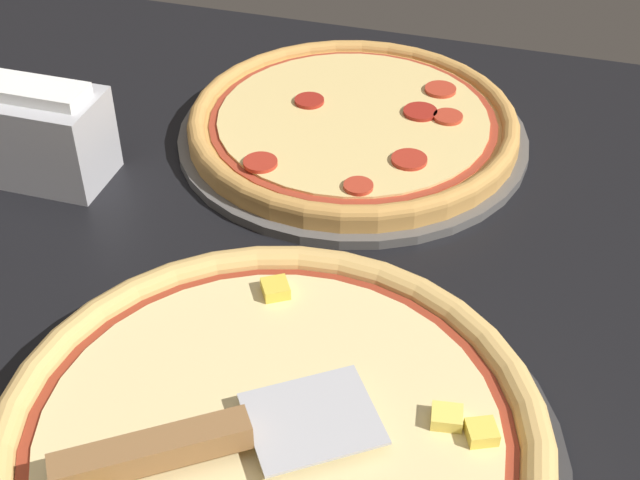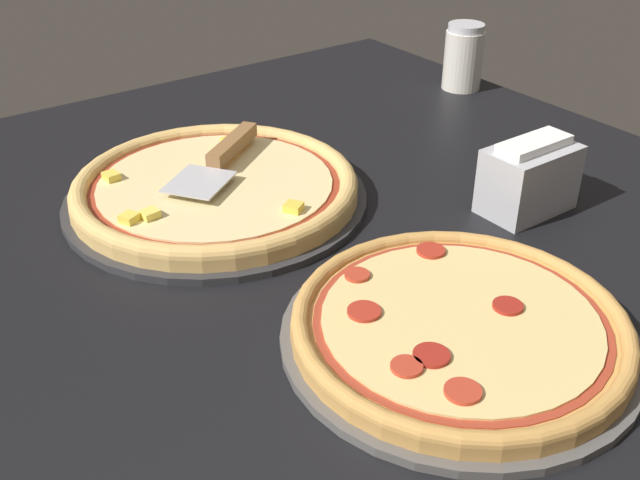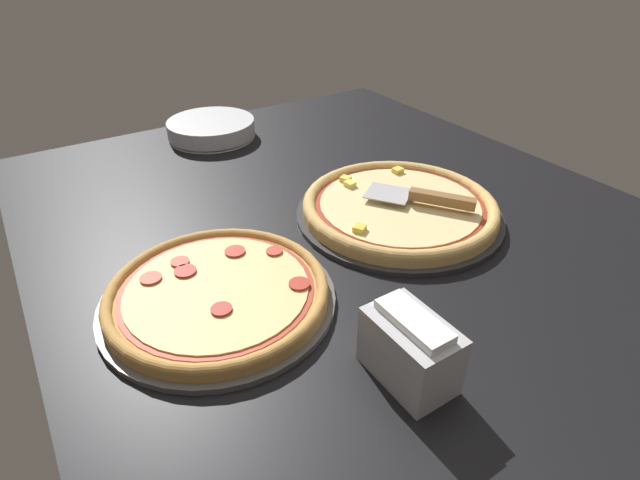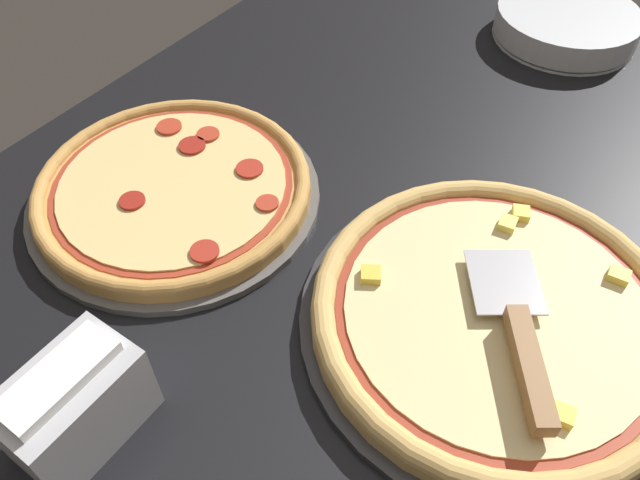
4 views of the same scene
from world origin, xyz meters
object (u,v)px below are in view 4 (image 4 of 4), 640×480
plate_stack (566,24)px  napkin_holder (75,405)px  pizza_back (173,186)px  pizza_front (496,313)px  serving_spatula (524,347)px

plate_stack → napkin_holder: bearing=172.9°
pizza_back → plate_stack: size_ratio=1.47×
pizza_front → serving_spatula: size_ratio=1.92×
pizza_back → plate_stack: (67.04, -26.91, 0.22)cm
serving_spatula → napkin_holder: size_ratio=1.64×
napkin_holder → serving_spatula: bearing=-47.0°
serving_spatula → pizza_front: bearing=44.8°
plate_stack → napkin_holder: (-94.87, 11.79, 2.42)cm
pizza_front → pizza_back: bearing=97.1°
pizza_back → plate_stack: 72.24cm
pizza_front → napkin_holder: 42.64cm
pizza_front → serving_spatula: bearing=-135.2°
serving_spatula → plate_stack: bearing=16.2°
plate_stack → serving_spatula: bearing=-163.8°
napkin_holder → plate_stack: bearing=-7.1°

